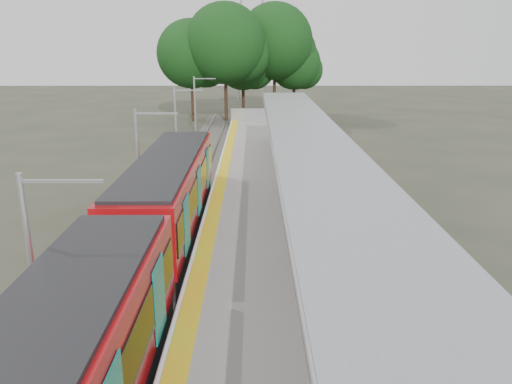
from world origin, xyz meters
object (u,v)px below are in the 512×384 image
bench_mid (342,259)px  info_pillar_near (311,234)px  bench_far (294,135)px  info_pillar_far (305,202)px  litter_bin (293,213)px  train (131,257)px

bench_mid → info_pillar_near: size_ratio=0.88×
bench_mid → bench_far: (0.22, 23.05, -0.01)m
info_pillar_far → litter_bin: bearing=-140.3°
bench_far → info_pillar_far: size_ratio=1.02×
bench_far → litter_bin: bearing=-84.6°
bench_far → info_pillar_far: info_pillar_far is taller
bench_mid → bench_far: bearing=112.3°
bench_mid → litter_bin: (-1.20, 5.14, -0.20)m
train → bench_mid: 6.72m
info_pillar_near → litter_bin: info_pillar_near is taller
bench_mid → litter_bin: size_ratio=2.14×
bench_far → info_pillar_near: bearing=-82.9°
train → info_pillar_near: bearing=22.3°
train → info_pillar_far: train is taller
bench_mid → bench_far: bench_mid is taller
info_pillar_near → info_pillar_far: bearing=89.7°
info_pillar_far → train: bearing=-135.1°
info_pillar_far → litter_bin: size_ratio=2.05×
bench_mid → info_pillar_far: (-0.67, 5.61, 0.12)m
bench_far → litter_bin: bench_far is taller
bench_mid → litter_bin: bench_mid is taller
train → info_pillar_near: train is taller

